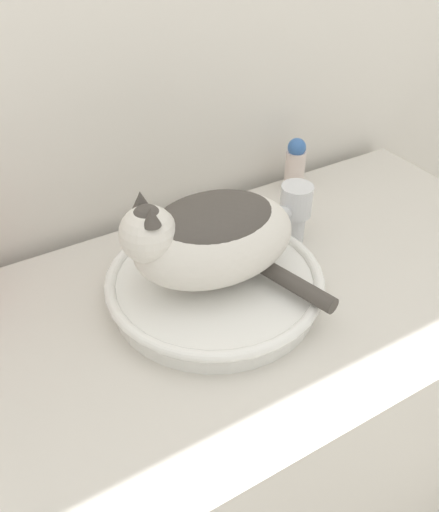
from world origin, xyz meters
TOP-DOWN VIEW (x-y plane):
  - wall_back at (0.00, 0.67)m, footprint 8.00×0.05m
  - vanity_counter at (0.00, 0.31)m, footprint 1.27×0.61m
  - sink_basin at (-0.04, 0.34)m, footprint 0.38×0.38m
  - cat at (-0.05, 0.34)m, footprint 0.30×0.29m
  - faucet at (0.18, 0.40)m, footprint 0.13×0.07m
  - deodorant_stick at (0.31, 0.56)m, footprint 0.05×0.05m

SIDE VIEW (x-z plane):
  - vanity_counter at x=0.00m, z-range 0.00..0.86m
  - sink_basin at x=-0.04m, z-range 0.87..0.92m
  - deodorant_stick at x=0.31m, z-range 0.86..0.99m
  - faucet at x=0.18m, z-range 0.88..1.01m
  - cat at x=-0.05m, z-range 0.91..1.09m
  - wall_back at x=0.00m, z-range 0.00..2.40m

